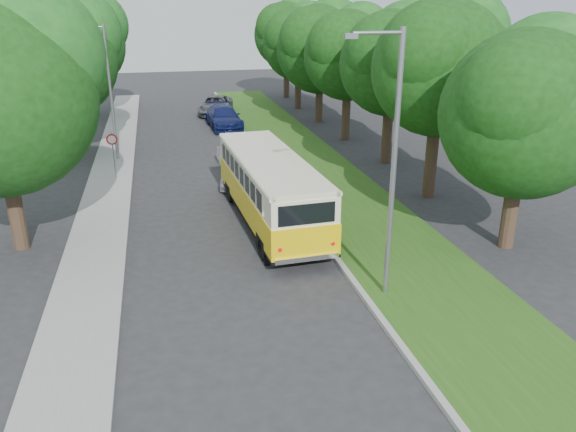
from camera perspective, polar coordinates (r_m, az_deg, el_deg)
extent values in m
plane|color=#28282B|center=(19.10, -5.20, -5.93)|extent=(120.00, 120.00, 0.00)
cube|color=gray|center=(24.22, 1.52, 0.32)|extent=(0.20, 70.00, 0.15)
cube|color=#265115|center=(24.89, 6.77, 0.73)|extent=(4.50, 70.00, 0.13)
cube|color=gray|center=(23.66, -18.57, -1.37)|extent=(2.20, 70.00, 0.12)
cylinder|color=#332319|center=(22.06, 21.73, 1.09)|extent=(0.56, 0.56, 3.35)
sphere|color=#13380C|center=(21.25, 22.91, 9.43)|extent=(5.85, 5.85, 5.85)
sphere|color=#13380C|center=(22.16, 24.68, 12.67)|extent=(4.38, 4.38, 4.38)
sphere|color=#13380C|center=(20.05, 22.33, 11.04)|extent=(4.09, 4.09, 4.09)
cylinder|color=#332319|center=(26.73, 14.40, 6.28)|extent=(0.56, 0.56, 4.26)
sphere|color=#13380C|center=(26.08, 15.16, 14.32)|extent=(5.98, 5.98, 5.98)
sphere|color=#13380C|center=(27.00, 16.86, 16.92)|extent=(4.49, 4.49, 4.49)
sphere|color=#13380C|center=(24.93, 14.25, 15.85)|extent=(4.19, 4.19, 4.19)
cylinder|color=#332319|center=(32.18, 10.06, 8.75)|extent=(0.56, 0.56, 3.95)
sphere|color=#13380C|center=(31.64, 10.47, 14.98)|extent=(5.61, 5.61, 5.61)
sphere|color=#13380C|center=(32.46, 11.87, 17.02)|extent=(4.21, 4.21, 4.21)
sphere|color=#13380C|center=(30.61, 9.58, 16.17)|extent=(3.92, 3.92, 3.92)
cylinder|color=#332319|center=(37.54, 5.93, 10.61)|extent=(0.56, 0.56, 3.86)
sphere|color=#13380C|center=(37.08, 6.14, 15.91)|extent=(5.64, 5.64, 5.64)
sphere|color=#13380C|center=(37.87, 7.40, 17.67)|extent=(4.23, 4.23, 4.23)
sphere|color=#13380C|center=(36.09, 5.23, 16.93)|extent=(3.95, 3.95, 3.95)
cylinder|color=#332319|center=(43.17, 3.18, 11.85)|extent=(0.56, 0.56, 3.58)
sphere|color=#13380C|center=(42.76, 3.28, 16.53)|extent=(6.36, 6.36, 6.36)
sphere|color=#13380C|center=(43.61, 4.54, 18.26)|extent=(4.77, 4.77, 4.77)
sphere|color=#13380C|center=(41.68, 2.30, 17.53)|extent=(4.45, 4.45, 4.45)
cylinder|color=#332319|center=(48.86, 1.02, 13.00)|extent=(0.56, 0.56, 3.68)
sphere|color=#13380C|center=(48.50, 1.05, 17.06)|extent=(5.91, 5.91, 5.91)
sphere|color=#13380C|center=(49.27, 2.11, 18.49)|extent=(4.43, 4.43, 4.43)
sphere|color=#13380C|center=(47.53, 0.20, 17.88)|extent=(4.14, 4.14, 4.14)
cylinder|color=#332319|center=(54.71, -0.16, 14.06)|extent=(0.56, 0.56, 4.05)
sphere|color=#13380C|center=(54.39, -0.17, 17.89)|extent=(5.97, 5.97, 5.97)
sphere|color=#13380C|center=(55.16, 0.80, 19.17)|extent=(4.48, 4.48, 4.48)
sphere|color=#13380C|center=(53.43, -0.96, 18.63)|extent=(4.18, 4.18, 4.18)
cylinder|color=#332319|center=(22.61, -26.07, 1.34)|extent=(0.56, 0.56, 3.68)
sphere|color=#13380C|center=(22.04, -24.77, 14.70)|extent=(5.10, 5.10, 5.10)
cylinder|color=#332319|center=(35.95, -21.68, 8.65)|extent=(0.56, 0.56, 3.68)
sphere|color=#13380C|center=(35.44, -22.49, 14.50)|extent=(6.80, 6.80, 6.80)
sphere|color=#13380C|center=(35.87, -20.70, 16.98)|extent=(5.10, 5.10, 5.10)
sphere|color=#13380C|center=(34.71, -24.61, 15.52)|extent=(4.76, 4.76, 4.76)
cylinder|color=#332319|center=(47.69, -19.85, 11.60)|extent=(0.56, 0.56, 3.68)
sphere|color=#13380C|center=(47.31, -20.42, 16.02)|extent=(6.80, 6.80, 6.80)
sphere|color=#13380C|center=(47.80, -19.07, 17.86)|extent=(5.10, 5.10, 5.10)
sphere|color=#13380C|center=(46.54, -21.97, 16.82)|extent=(4.76, 4.76, 4.76)
cylinder|color=gray|center=(16.47, 10.66, 4.33)|extent=(0.16, 0.16, 8.00)
cylinder|color=gray|center=(15.55, 9.16, 17.90)|extent=(1.40, 0.10, 0.10)
cube|color=gray|center=(15.29, 6.40, 17.72)|extent=(0.35, 0.16, 0.14)
cylinder|color=gray|center=(33.35, -17.55, 11.64)|extent=(0.16, 0.16, 7.50)
cylinder|color=gray|center=(33.08, -19.52, 17.66)|extent=(1.40, 0.10, 0.10)
cube|color=gray|center=(33.16, -20.84, 17.39)|extent=(0.35, 0.16, 0.14)
cylinder|color=gray|center=(29.92, -17.27, 5.77)|extent=(0.06, 0.06, 2.50)
cone|color=red|center=(29.67, -17.46, 7.43)|extent=(0.56, 0.02, 0.56)
cone|color=white|center=(29.66, -17.47, 7.42)|extent=(0.40, 0.02, 0.40)
imported|color=#A6A6AA|center=(28.27, -4.57, 4.65)|extent=(3.05, 4.42, 1.40)
imported|color=silver|center=(30.85, -5.34, 5.85)|extent=(1.74, 3.85, 1.23)
imported|color=navy|center=(41.43, -6.53, 9.93)|extent=(2.42, 5.41, 1.54)
imported|color=#595B61|center=(46.75, -7.35, 11.09)|extent=(3.48, 5.62, 1.45)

